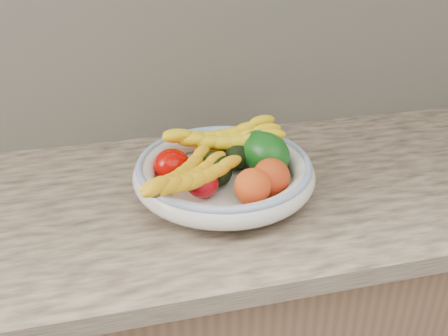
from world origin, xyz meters
TOP-DOWN VIEW (x-y plane):
  - kitchen_counter at (0.00, 1.69)m, footprint 2.44×0.66m
  - fruit_bowl at (0.00, 1.66)m, footprint 0.39×0.39m
  - clementine_back_left at (-0.02, 1.76)m, footprint 0.07×0.07m
  - clementine_back_right at (0.04, 1.75)m, footprint 0.07×0.07m
  - clementine_back_mid at (-0.01, 1.73)m, footprint 0.07×0.07m
  - clementine_extra at (0.03, 1.77)m, footprint 0.05×0.05m
  - tomato_left at (-0.11, 1.70)m, footprint 0.10×0.10m
  - tomato_near_left at (-0.06, 1.61)m, footprint 0.08×0.08m
  - avocado_center at (-0.02, 1.66)m, footprint 0.07×0.10m
  - avocado_right at (0.05, 1.71)m, footprint 0.11×0.11m
  - green_mango at (0.10, 1.68)m, footprint 0.16×0.17m
  - peach_front at (0.03, 1.56)m, footprint 0.09×0.09m
  - peach_right at (0.08, 1.59)m, footprint 0.08×0.08m
  - banana_bunch_back at (0.01, 1.73)m, footprint 0.29×0.12m
  - banana_bunch_front at (-0.09, 1.59)m, footprint 0.26×0.25m

SIDE VIEW (x-z plane):
  - kitchen_counter at x=0.00m, z-range -0.24..1.16m
  - fruit_bowl at x=0.00m, z-range 0.91..0.99m
  - clementine_back_left at x=-0.02m, z-range 0.93..0.98m
  - clementine_back_right at x=0.04m, z-range 0.93..0.98m
  - clementine_back_mid at x=-0.01m, z-range 0.93..0.98m
  - clementine_extra at x=0.03m, z-range 0.93..0.98m
  - tomato_left at x=-0.11m, z-range 0.93..1.00m
  - tomato_near_left at x=-0.06m, z-range 0.93..0.99m
  - avocado_center at x=-0.02m, z-range 0.93..1.00m
  - avocado_right at x=0.05m, z-range 0.93..1.00m
  - peach_front at x=0.03m, z-range 0.93..1.00m
  - peach_right at x=0.08m, z-range 0.93..1.01m
  - green_mango at x=0.10m, z-range 0.92..1.03m
  - banana_bunch_front at x=-0.09m, z-range 0.95..1.02m
  - banana_bunch_back at x=0.01m, z-range 0.95..1.03m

